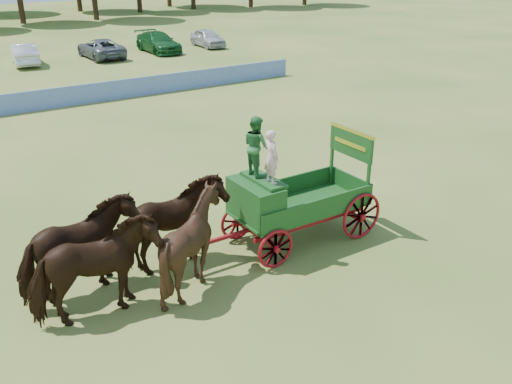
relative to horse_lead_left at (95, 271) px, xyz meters
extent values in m
plane|color=olive|center=(7.01, 1.01, -1.21)|extent=(160.00, 160.00, 0.00)
imported|color=black|center=(0.00, 0.00, 0.00)|extent=(2.88, 1.34, 2.42)
imported|color=black|center=(0.00, 1.10, 0.00)|extent=(3.07, 1.87, 2.42)
imported|color=black|center=(2.40, 0.00, 0.00)|extent=(2.45, 2.24, 2.43)
imported|color=black|center=(2.40, 1.10, 0.00)|extent=(3.01, 1.66, 2.42)
cube|color=maroon|center=(4.60, 0.55, -0.61)|extent=(0.12, 2.00, 0.12)
cube|color=maroon|center=(7.60, 0.55, -0.61)|extent=(0.12, 2.00, 0.12)
cube|color=maroon|center=(6.10, 0.00, -0.49)|extent=(3.80, 0.10, 0.12)
cube|color=maroon|center=(6.10, 1.10, -0.49)|extent=(3.80, 0.10, 0.12)
cube|color=maroon|center=(3.70, 0.55, -0.46)|extent=(2.80, 0.09, 0.09)
cube|color=#1C5420|center=(6.10, 0.55, -0.21)|extent=(3.80, 1.80, 0.10)
cube|color=#1C5420|center=(6.10, -0.33, 0.09)|extent=(3.80, 0.06, 0.55)
cube|color=#1C5420|center=(6.10, 1.43, 0.09)|extent=(3.80, 0.06, 0.55)
cube|color=#1C5420|center=(7.98, 0.55, 0.09)|extent=(0.06, 1.80, 0.55)
cube|color=#1C5420|center=(4.60, 0.55, 0.34)|extent=(0.85, 1.70, 1.05)
cube|color=#1C5420|center=(4.85, 0.55, 0.91)|extent=(0.55, 1.50, 0.08)
cube|color=#1C5420|center=(4.22, 0.55, 0.14)|extent=(0.10, 1.60, 0.65)
cube|color=#1C5420|center=(4.40, 0.55, -0.16)|extent=(0.55, 1.60, 0.06)
cube|color=#1C5420|center=(7.90, -0.25, 0.74)|extent=(0.08, 0.08, 1.80)
cube|color=#1C5420|center=(7.90, 1.35, 0.74)|extent=(0.08, 0.08, 1.80)
cube|color=#1C5420|center=(7.90, 0.55, 1.34)|extent=(0.07, 1.75, 0.75)
cube|color=gold|center=(7.90, 0.55, 1.74)|extent=(0.08, 1.80, 0.09)
cube|color=gold|center=(7.86, 0.55, 1.34)|extent=(0.02, 1.30, 0.12)
torus|color=maroon|center=(4.60, -0.40, -0.66)|extent=(1.09, 0.09, 1.09)
torus|color=maroon|center=(4.60, 1.50, -0.66)|extent=(1.09, 0.09, 1.09)
torus|color=maroon|center=(7.60, -0.40, -0.51)|extent=(1.39, 0.09, 1.39)
torus|color=maroon|center=(7.60, 1.50, -0.51)|extent=(1.39, 0.09, 1.39)
imported|color=beige|center=(4.85, 0.20, 1.66)|extent=(0.34, 0.52, 1.42)
imported|color=#286C32|center=(4.85, 0.90, 1.75)|extent=(0.61, 0.78, 1.60)
cube|color=blue|center=(6.01, 19.01, -0.69)|extent=(26.00, 0.08, 1.05)
imported|color=silver|center=(5.70, 32.01, -0.46)|extent=(2.11, 4.70, 1.50)
imported|color=slate|center=(11.11, 31.65, -0.50)|extent=(2.45, 5.16, 1.42)
imported|color=#144C1E|center=(15.77, 31.63, -0.45)|extent=(2.16, 5.26, 1.52)
imported|color=#B2B2B7|center=(20.28, 31.78, -0.49)|extent=(1.93, 4.32, 1.44)
cylinder|color=#382314|center=(11.00, 56.25, 1.07)|extent=(0.60, 0.60, 4.56)
camera|label=1|loc=(-2.97, -11.01, 6.61)|focal=40.00mm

